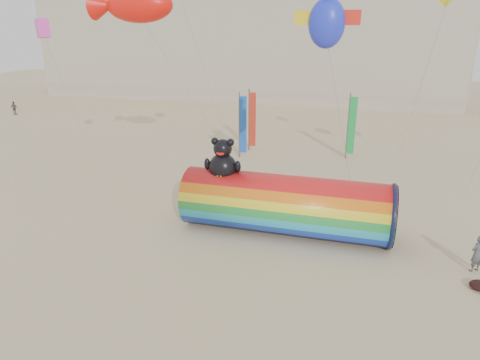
# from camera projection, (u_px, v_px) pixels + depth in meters

# --- Properties ---
(ground) EXTENTS (160.00, 160.00, 0.00)m
(ground) POSITION_uv_depth(u_px,v_px,m) (222.00, 233.00, 21.59)
(ground) COLOR #CCB58C
(ground) RESTS_ON ground
(hotel_building) EXTENTS (60.40, 15.40, 20.60)m
(hotel_building) POSITION_uv_depth(u_px,v_px,m) (244.00, 26.00, 63.00)
(hotel_building) COLOR #B7AD99
(hotel_building) RESTS_ON ground
(windsock_assembly) EXTENTS (10.29, 3.13, 4.74)m
(windsock_assembly) POSITION_uv_depth(u_px,v_px,m) (285.00, 203.00, 21.22)
(windsock_assembly) COLOR red
(windsock_assembly) RESTS_ON ground
(kite_handler) EXTENTS (0.72, 0.67, 1.65)m
(kite_handler) POSITION_uv_depth(u_px,v_px,m) (477.00, 254.00, 17.93)
(kite_handler) COLOR #4E4F55
(kite_handler) RESTS_ON ground
(festival_banners) EXTENTS (8.91, 2.32, 5.20)m
(festival_banners) POSITION_uv_depth(u_px,v_px,m) (281.00, 124.00, 34.29)
(festival_banners) COLOR #59595E
(festival_banners) RESTS_ON ground
(flying_kites) EXTENTS (28.92, 9.82, 5.05)m
(flying_kites) POSITION_uv_depth(u_px,v_px,m) (223.00, 8.00, 22.69)
(flying_kites) COLOR red
(flying_kites) RESTS_ON ground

